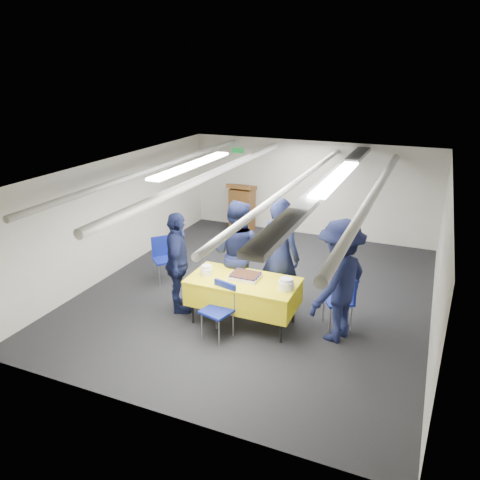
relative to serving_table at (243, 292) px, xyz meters
name	(u,v)px	position (x,y,z in m)	size (l,w,h in m)	color
ground	(258,291)	(-0.17, 1.14, -0.56)	(7.00, 7.00, 0.00)	black
room_shell	(272,192)	(-0.08, 1.55, 1.25)	(6.00, 7.00, 2.30)	silver
serving_table	(243,292)	(0.00, 0.00, 0.00)	(1.74, 0.89, 0.77)	black
sheet_cake	(245,276)	(0.01, 0.07, 0.25)	(0.47, 0.36, 0.08)	white
plate_stack_left	(207,270)	(-0.62, -0.05, 0.29)	(0.20, 0.20, 0.16)	white
plate_stack_right	(286,284)	(0.72, -0.05, 0.29)	(0.24, 0.24, 0.18)	white
podium	(242,208)	(-1.77, 4.19, 0.05)	(0.62, 0.53, 1.25)	brown
chair_near	(221,304)	(-0.18, -0.47, -0.03)	(0.51, 0.51, 0.87)	gray
chair_right	(344,296)	(1.49, 0.55, -0.03)	(0.58, 0.58, 0.87)	gray
chair_left	(164,254)	(-2.05, 0.93, -0.03)	(0.59, 0.59, 0.87)	gray
sailor_a	(280,256)	(0.38, 0.66, 0.43)	(0.72, 0.47, 1.98)	black
sailor_b	(237,253)	(-0.39, 0.63, 0.37)	(0.90, 0.70, 1.86)	black
sailor_c	(178,263)	(-1.17, -0.03, 0.31)	(1.02, 0.42, 1.74)	black
sailor_d	(339,281)	(1.47, 0.16, 0.39)	(1.23, 0.70, 1.90)	black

